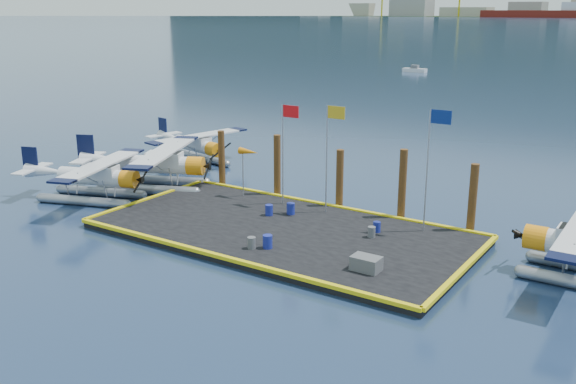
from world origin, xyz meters
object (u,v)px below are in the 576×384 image
at_px(drum_4, 377,227).
at_px(piling_3, 402,187).
at_px(drum_3, 252,243).
at_px(flagpole_blue, 432,153).
at_px(seaplane_b, 159,167).
at_px(drum_1, 268,242).
at_px(crate, 366,263).
at_px(flagpole_yellow, 330,143).
at_px(flagpole_red, 286,139).
at_px(windsock, 249,153).
at_px(piling_4, 472,201).
at_px(drum_0, 269,210).
at_px(seaplane_a, 96,179).
at_px(piling_2, 340,181).
at_px(drum_2, 372,232).
at_px(piling_0, 222,160).
at_px(drum_5, 291,209).
at_px(piling_1, 277,168).
at_px(seaplane_c, 196,147).

height_order(drum_4, piling_3, piling_3).
height_order(drum_3, flagpole_blue, flagpole_blue).
height_order(seaplane_b, drum_1, seaplane_b).
height_order(drum_1, crate, drum_1).
xyz_separation_m(seaplane_b, flagpole_yellow, (12.60, 0.86, 2.94)).
height_order(crate, flagpole_red, flagpole_red).
xyz_separation_m(flagpole_red, windsock, (-2.73, 0.00, -1.17)).
xyz_separation_m(seaplane_b, piling_4, (20.40, 2.46, 0.42)).
distance_m(drum_0, windsock, 4.65).
bearing_deg(drum_0, piling_4, 20.74).
bearing_deg(drum_0, piling_3, 31.62).
distance_m(drum_1, piling_4, 11.18).
bearing_deg(drum_1, drum_0, 124.29).
bearing_deg(seaplane_a, flagpole_blue, 84.74).
relative_size(crate, piling_2, 0.34).
relative_size(seaplane_a, drum_2, 16.11).
xyz_separation_m(drum_0, drum_2, (6.51, -0.07, -0.03)).
distance_m(flagpole_red, flagpole_yellow, 3.00).
bearing_deg(piling_0, drum_1, -40.77).
height_order(drum_1, drum_5, drum_1).
bearing_deg(drum_0, piling_1, 118.28).
xyz_separation_m(drum_4, flagpole_yellow, (-3.80, 1.53, 3.83)).
relative_size(seaplane_c, flagpole_red, 1.48).
relative_size(seaplane_c, windsock, 2.85).
distance_m(drum_4, piling_2, 5.22).
bearing_deg(piling_1, drum_0, -61.72).
bearing_deg(piling_1, drum_5, -45.43).
bearing_deg(drum_5, windsock, 159.93).
bearing_deg(drum_0, windsock, 143.41).
distance_m(drum_1, drum_4, 6.17).
distance_m(windsock, piling_3, 9.72).
height_order(drum_3, flagpole_red, flagpole_red).
bearing_deg(crate, flagpole_yellow, 131.22).
relative_size(seaplane_a, flagpole_red, 1.52).
height_order(drum_0, drum_2, drum_0).
height_order(flagpole_yellow, windsock, flagpole_yellow).
height_order(drum_2, drum_3, drum_3).
bearing_deg(piling_3, seaplane_a, -159.80).
bearing_deg(drum_4, drum_2, -81.90).
bearing_deg(seaplane_b, seaplane_c, 178.01).
xyz_separation_m(flagpole_red, piling_0, (-6.21, 1.60, -2.40)).
bearing_deg(piling_2, drum_3, -90.49).
bearing_deg(crate, windsock, 150.44).
xyz_separation_m(seaplane_b, seaplane_c, (-2.83, 6.92, -0.21)).
relative_size(windsock, piling_0, 0.78).
height_order(seaplane_a, piling_0, piling_0).
distance_m(flagpole_yellow, piling_2, 3.07).
height_order(drum_3, piling_0, piling_0).
distance_m(drum_1, flagpole_yellow, 7.64).
bearing_deg(seaplane_b, piling_3, 74.33).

